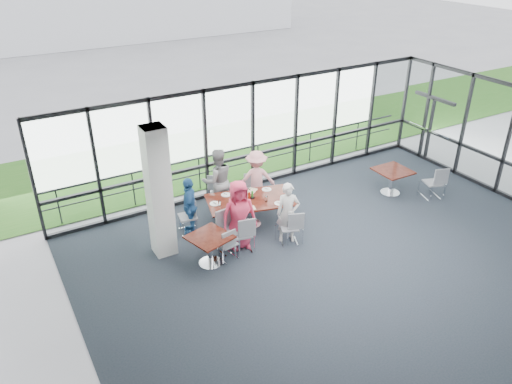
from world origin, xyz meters
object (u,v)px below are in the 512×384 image
diner_near_right (288,213)px  chair_spare_r (433,183)px  side_table_right (393,173)px  chair_spare_la (227,243)px  chair_main_nl (242,234)px  chair_main_fr (255,189)px  diner_end (190,206)px  chair_spare_lb (227,233)px  side_table_left (210,241)px  diner_far_right (256,178)px  chair_main_fl (221,192)px  main_table (250,203)px  diner_far_left (218,181)px  chair_main_nr (289,227)px  chair_main_end (188,216)px  structural_column (159,193)px  diner_near_left (239,215)px

diner_near_right → chair_spare_r: bearing=24.8°
side_table_right → chair_spare_la: bearing=-174.7°
chair_main_nl → chair_main_fr: 2.45m
diner_end → chair_spare_lb: size_ratio=1.57×
side_table_left → diner_near_right: 2.10m
diner_far_right → chair_spare_lb: size_ratio=1.64×
chair_main_fl → chair_spare_r: 6.08m
main_table → diner_far_left: 1.20m
chair_spare_la → chair_main_fr: bearing=36.5°
chair_main_nr → diner_near_right: bearing=100.0°
chair_main_fr → chair_main_end: bearing=27.7°
diner_far_left → chair_main_fr: (1.11, -0.09, -0.50)m
structural_column → chair_spare_la: structural_column is taller
chair_main_fl → chair_spare_la: bearing=93.0°
diner_near_left → diner_end: size_ratio=1.14×
diner_far_left → chair_spare_la: 2.38m
side_table_right → diner_far_left: (-4.82, 1.65, 0.26)m
main_table → chair_main_fl: chair_main_fl is taller
diner_far_left → chair_spare_la: (-0.84, -2.17, -0.49)m
chair_spare_lb → chair_spare_r: (6.33, -0.56, -0.03)m
chair_main_fl → chair_spare_r: chair_spare_r is taller
chair_main_fl → chair_spare_lb: size_ratio=0.90×
structural_column → chair_main_fr: size_ratio=3.93×
diner_end → chair_main_fr: (2.22, 0.57, -0.37)m
main_table → chair_main_end: bearing=177.1°
diner_near_left → chair_main_fr: bearing=58.5°
diner_end → chair_main_fr: 2.32m
main_table → chair_main_end: chair_main_end is taller
diner_near_left → chair_main_nl: 0.46m
diner_far_right → chair_main_nl: size_ratio=1.76×
diner_near_left → chair_main_nr: size_ratio=2.04×
chair_main_nr → diner_far_left: bearing=130.1°
diner_end → chair_main_end: (-0.05, 0.05, -0.33)m
structural_column → diner_near_right: structural_column is taller
chair_main_end → chair_spare_r: 7.06m
main_table → side_table_right: 4.47m
side_table_right → chair_main_fr: size_ratio=1.17×
diner_far_left → chair_spare_lb: (-0.67, -1.87, -0.41)m
side_table_right → diner_far_left: diner_far_left is taller
chair_spare_lb → chair_main_fr: bearing=-141.3°
diner_far_left → diner_far_right: diner_far_left is taller
side_table_left → chair_main_end: bearing=86.0°
chair_main_nl → side_table_right: bearing=15.9°
side_table_left → chair_main_fl: bearing=58.5°
chair_main_fr → chair_spare_lb: bearing=59.5°
diner_far_right → chair_main_fl: diner_far_right is taller
chair_main_nl → diner_near_left: bearing=89.6°
side_table_left → chair_spare_la: (0.43, -0.00, -0.22)m
structural_column → chair_main_nr: structural_column is taller
main_table → chair_main_nl: (-0.77, -0.94, -0.19)m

